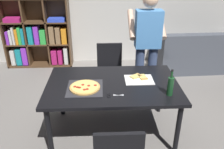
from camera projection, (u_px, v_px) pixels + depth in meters
ground_plane at (112, 131)px, 3.24m from camera, size 12.00×12.00×0.00m
dining_table at (113, 88)px, 2.94m from camera, size 1.65×1.05×0.75m
chair_far_side at (110, 67)px, 3.92m from camera, size 0.42×0.42×0.90m
couch at (197, 56)px, 4.96m from camera, size 1.73×0.91×0.85m
bookshelf at (35, 24)px, 4.90m from camera, size 1.40×0.35×1.95m
person_serving_pizza at (147, 43)px, 3.53m from camera, size 0.55×0.54×1.75m
pepperoni_pizza_on_tray at (85, 88)px, 2.78m from camera, size 0.42×0.42×0.04m
pizza_slices_on_towel at (139, 79)px, 3.00m from camera, size 0.36×0.29×0.03m
wine_bottle at (170, 86)px, 2.61m from camera, size 0.07×0.07×0.32m
kitchen_scissors at (112, 95)px, 2.64m from camera, size 0.19×0.09×0.01m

